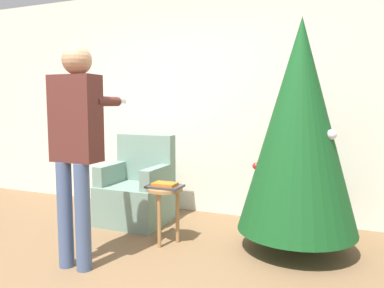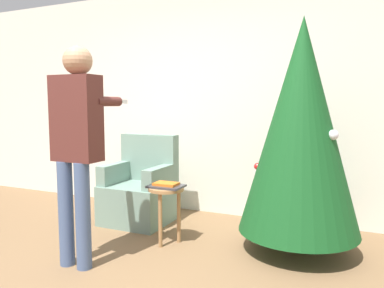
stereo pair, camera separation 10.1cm
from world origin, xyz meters
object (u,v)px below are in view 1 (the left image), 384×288
(armchair, at_px, (137,191))
(side_stool, at_px, (165,199))
(person_standing, at_px, (76,136))
(christmas_tree, at_px, (299,126))

(armchair, xyz_separation_m, side_stool, (0.58, -0.48, 0.08))
(armchair, xyz_separation_m, person_standing, (0.16, -1.18, 0.72))
(christmas_tree, height_order, armchair, christmas_tree)
(christmas_tree, distance_m, side_stool, 1.39)
(armchair, distance_m, person_standing, 1.40)
(armchair, bearing_deg, side_stool, -39.19)
(christmas_tree, relative_size, armchair, 2.13)
(person_standing, relative_size, side_stool, 3.30)
(side_stool, bearing_deg, person_standing, -120.97)
(christmas_tree, xyz_separation_m, person_standing, (-1.59, -1.01, -0.06))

